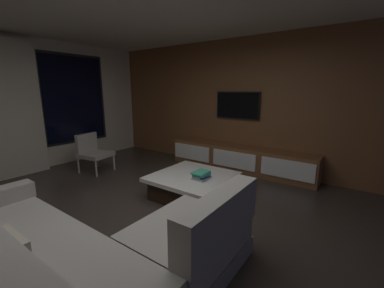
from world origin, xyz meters
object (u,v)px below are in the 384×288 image
(coffee_table, at_px, (193,185))
(media_console, at_px, (240,159))
(mounted_tv, at_px, (237,105))
(book_stack_on_coffee_table, at_px, (201,175))
(sectional_couch, at_px, (81,256))
(accent_chair_near_window, at_px, (93,151))

(coffee_table, xyz_separation_m, media_console, (1.61, -0.07, 0.06))
(media_console, distance_m, mounted_tv, 1.13)
(book_stack_on_coffee_table, relative_size, mounted_tv, 0.28)
(book_stack_on_coffee_table, bearing_deg, sectional_couch, -177.32)
(coffee_table, relative_size, mounted_tv, 1.21)
(sectional_couch, distance_m, book_stack_on_coffee_table, 1.98)
(accent_chair_near_window, height_order, mounted_tv, mounted_tv)
(book_stack_on_coffee_table, bearing_deg, accent_chair_near_window, 92.31)
(accent_chair_near_window, bearing_deg, sectional_couch, -124.56)
(coffee_table, relative_size, media_console, 0.37)
(coffee_table, bearing_deg, mounted_tv, 4.14)
(sectional_couch, height_order, mounted_tv, mounted_tv)
(coffee_table, height_order, book_stack_on_coffee_table, book_stack_on_coffee_table)
(mounted_tv, bearing_deg, sectional_couch, -173.73)
(media_console, bearing_deg, sectional_couch, -176.51)
(sectional_couch, bearing_deg, coffee_table, 8.12)
(sectional_couch, relative_size, media_console, 0.81)
(coffee_table, height_order, mounted_tv, mounted_tv)
(coffee_table, bearing_deg, sectional_couch, -171.88)
(accent_chair_near_window, distance_m, mounted_tv, 3.16)
(mounted_tv, bearing_deg, media_console, -132.38)
(accent_chair_near_window, height_order, media_console, accent_chair_near_window)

